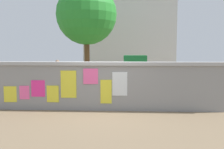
{
  "coord_description": "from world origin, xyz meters",
  "views": [
    {
      "loc": [
        0.59,
        -8.46,
        2.03
      ],
      "look_at": [
        0.1,
        1.11,
        1.15
      ],
      "focal_mm": 39.39,
      "sensor_mm": 36.0,
      "label": 1
    }
  ],
  "objects_px": {
    "auto_rickshaw_truck": "(154,73)",
    "bicycle_near": "(50,88)",
    "motorcycle": "(86,91)",
    "person_bystander": "(34,78)",
    "person_walking": "(58,72)",
    "tree_roadside": "(87,15)"
  },
  "relations": [
    {
      "from": "person_walking",
      "to": "auto_rickshaw_truck",
      "type": "bearing_deg",
      "value": 7.7
    },
    {
      "from": "auto_rickshaw_truck",
      "to": "motorcycle",
      "type": "bearing_deg",
      "value": -131.14
    },
    {
      "from": "bicycle_near",
      "to": "tree_roadside",
      "type": "height_order",
      "value": "tree_roadside"
    },
    {
      "from": "bicycle_near",
      "to": "person_walking",
      "type": "distance_m",
      "value": 1.79
    },
    {
      "from": "motorcycle",
      "to": "tree_roadside",
      "type": "distance_m",
      "value": 9.31
    },
    {
      "from": "auto_rickshaw_truck",
      "to": "person_walking",
      "type": "bearing_deg",
      "value": -172.3
    },
    {
      "from": "person_walking",
      "to": "motorcycle",
      "type": "bearing_deg",
      "value": -55.91
    },
    {
      "from": "motorcycle",
      "to": "bicycle_near",
      "type": "distance_m",
      "value": 2.21
    },
    {
      "from": "auto_rickshaw_truck",
      "to": "person_walking",
      "type": "height_order",
      "value": "auto_rickshaw_truck"
    },
    {
      "from": "tree_roadside",
      "to": "motorcycle",
      "type": "bearing_deg",
      "value": -81.56
    },
    {
      "from": "auto_rickshaw_truck",
      "to": "bicycle_near",
      "type": "bearing_deg",
      "value": -154.59
    },
    {
      "from": "bicycle_near",
      "to": "person_bystander",
      "type": "bearing_deg",
      "value": -97.08
    },
    {
      "from": "auto_rickshaw_truck",
      "to": "tree_roadside",
      "type": "bearing_deg",
      "value": 133.19
    },
    {
      "from": "person_bystander",
      "to": "tree_roadside",
      "type": "bearing_deg",
      "value": 84.5
    },
    {
      "from": "bicycle_near",
      "to": "tree_roadside",
      "type": "relative_size",
      "value": 0.24
    },
    {
      "from": "bicycle_near",
      "to": "person_walking",
      "type": "relative_size",
      "value": 1.04
    },
    {
      "from": "person_walking",
      "to": "tree_roadside",
      "type": "xyz_separation_m",
      "value": [
        0.74,
        5.3,
        3.72
      ]
    },
    {
      "from": "motorcycle",
      "to": "tree_roadside",
      "type": "xyz_separation_m",
      "value": [
        -1.22,
        8.19,
        4.25
      ]
    },
    {
      "from": "motorcycle",
      "to": "bicycle_near",
      "type": "relative_size",
      "value": 1.11
    },
    {
      "from": "motorcycle",
      "to": "person_bystander",
      "type": "xyz_separation_m",
      "value": [
        -2.03,
        -0.27,
        0.52
      ]
    },
    {
      "from": "motorcycle",
      "to": "person_walking",
      "type": "distance_m",
      "value": 3.52
    },
    {
      "from": "auto_rickshaw_truck",
      "to": "bicycle_near",
      "type": "xyz_separation_m",
      "value": [
        -4.97,
        -2.36,
        -0.54
      ]
    }
  ]
}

